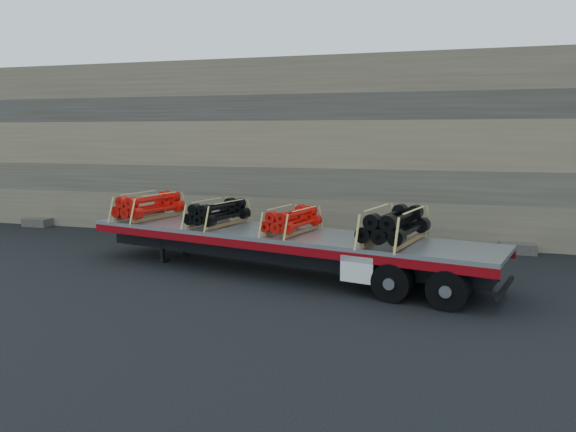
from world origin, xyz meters
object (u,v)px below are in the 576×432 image
bundle_front (149,206)px  bundle_midfront (218,213)px  trailer (280,252)px  bundle_rear (395,226)px  bundle_midrear (292,221)px

bundle_front → bundle_midfront: size_ratio=1.10×
trailer → bundle_midfront: size_ratio=6.05×
bundle_front → bundle_rear: (8.38, -1.92, 0.03)m
bundle_midfront → bundle_rear: bearing=-0.0°
bundle_midfront → bundle_rear: 5.73m
bundle_rear → trailer: bearing=180.0°
trailer → bundle_midfront: 2.46m
bundle_midrear → bundle_rear: bearing=-0.0°
bundle_rear → bundle_midfront: bearing=180.0°
bundle_front → bundle_midrear: bearing=0.0°
bundle_midfront → bundle_midrear: size_ratio=1.07×
bundle_front → bundle_rear: size_ratio=0.94×
trailer → bundle_front: (-4.98, 1.14, 1.05)m
bundle_midfront → bundle_rear: size_ratio=0.85×
trailer → bundle_rear: 3.65m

